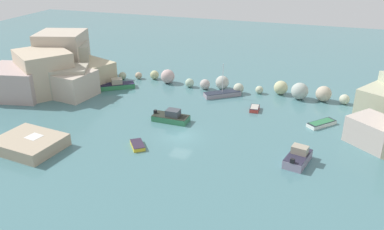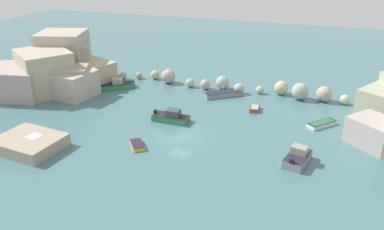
{
  "view_description": "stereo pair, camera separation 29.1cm",
  "coord_description": "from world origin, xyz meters",
  "px_view_note": "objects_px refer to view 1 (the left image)",
  "views": [
    {
      "loc": [
        15.88,
        -41.96,
        22.7
      ],
      "look_at": [
        0.0,
        4.6,
        1.0
      ],
      "focal_mm": 37.06,
      "sensor_mm": 36.0,
      "label": 1
    },
    {
      "loc": [
        16.16,
        -41.86,
        22.7
      ],
      "look_at": [
        0.0,
        4.6,
        1.0
      ],
      "focal_mm": 37.06,
      "sensor_mm": 36.0,
      "label": 2
    }
  ],
  "objects_px": {
    "moored_boat_7": "(255,108)",
    "moored_boat_2": "(115,85)",
    "moored_boat_1": "(171,117)",
    "moored_boat_0": "(37,143)",
    "stone_dock": "(29,143)",
    "moored_boat_4": "(298,157)",
    "moored_boat_3": "(138,145)",
    "moored_boat_5": "(222,94)",
    "moored_boat_6": "(322,123)"
  },
  "relations": [
    {
      "from": "moored_boat_0",
      "to": "moored_boat_7",
      "type": "distance_m",
      "value": 29.84
    },
    {
      "from": "moored_boat_0",
      "to": "moored_boat_4",
      "type": "distance_m",
      "value": 30.59
    },
    {
      "from": "moored_boat_0",
      "to": "moored_boat_2",
      "type": "xyz_separation_m",
      "value": [
        -1.18,
        21.24,
        0.03
      ]
    },
    {
      "from": "stone_dock",
      "to": "moored_boat_0",
      "type": "bearing_deg",
      "value": 61.1
    },
    {
      "from": "moored_boat_2",
      "to": "moored_boat_7",
      "type": "xyz_separation_m",
      "value": [
        23.83,
        -1.81,
        -0.26
      ]
    },
    {
      "from": "moored_boat_7",
      "to": "moored_boat_5",
      "type": "bearing_deg",
      "value": 51.58
    },
    {
      "from": "moored_boat_0",
      "to": "moored_boat_1",
      "type": "distance_m",
      "value": 17.35
    },
    {
      "from": "stone_dock",
      "to": "moored_boat_6",
      "type": "height_order",
      "value": "stone_dock"
    },
    {
      "from": "moored_boat_7",
      "to": "moored_boat_2",
      "type": "bearing_deg",
      "value": 81.51
    },
    {
      "from": "moored_boat_1",
      "to": "moored_boat_4",
      "type": "relative_size",
      "value": 1.1
    },
    {
      "from": "moored_boat_3",
      "to": "moored_boat_4",
      "type": "height_order",
      "value": "moored_boat_4"
    },
    {
      "from": "moored_boat_1",
      "to": "moored_boat_3",
      "type": "height_order",
      "value": "moored_boat_1"
    },
    {
      "from": "moored_boat_7",
      "to": "moored_boat_6",
      "type": "bearing_deg",
      "value": -107.28
    },
    {
      "from": "moored_boat_7",
      "to": "moored_boat_1",
      "type": "bearing_deg",
      "value": 122.14
    },
    {
      "from": "moored_boat_0",
      "to": "moored_boat_3",
      "type": "distance_m",
      "value": 12.04
    },
    {
      "from": "moored_boat_2",
      "to": "moored_boat_6",
      "type": "height_order",
      "value": "moored_boat_2"
    },
    {
      "from": "moored_boat_1",
      "to": "moored_boat_4",
      "type": "xyz_separation_m",
      "value": [
        17.43,
        -5.8,
        0.08
      ]
    },
    {
      "from": "moored_boat_1",
      "to": "moored_boat_7",
      "type": "bearing_deg",
      "value": 38.05
    },
    {
      "from": "moored_boat_3",
      "to": "moored_boat_5",
      "type": "height_order",
      "value": "moored_boat_5"
    },
    {
      "from": "moored_boat_1",
      "to": "moored_boat_5",
      "type": "bearing_deg",
      "value": 71.78
    },
    {
      "from": "moored_boat_2",
      "to": "moored_boat_6",
      "type": "distance_m",
      "value": 33.52
    },
    {
      "from": "moored_boat_3",
      "to": "moored_boat_5",
      "type": "relative_size",
      "value": 0.52
    },
    {
      "from": "stone_dock",
      "to": "moored_boat_2",
      "type": "distance_m",
      "value": 22.05
    },
    {
      "from": "moored_boat_4",
      "to": "moored_boat_0",
      "type": "bearing_deg",
      "value": 114.91
    },
    {
      "from": "moored_boat_1",
      "to": "moored_boat_3",
      "type": "distance_m",
      "value": 8.31
    },
    {
      "from": "moored_boat_3",
      "to": "moored_boat_7",
      "type": "height_order",
      "value": "moored_boat_7"
    },
    {
      "from": "moored_boat_3",
      "to": "moored_boat_7",
      "type": "distance_m",
      "value": 19.26
    },
    {
      "from": "stone_dock",
      "to": "moored_boat_5",
      "type": "bearing_deg",
      "value": 54.79
    },
    {
      "from": "stone_dock",
      "to": "moored_boat_0",
      "type": "relative_size",
      "value": 1.53
    },
    {
      "from": "moored_boat_1",
      "to": "moored_boat_2",
      "type": "height_order",
      "value": "moored_boat_1"
    },
    {
      "from": "moored_boat_2",
      "to": "moored_boat_6",
      "type": "relative_size",
      "value": 1.56
    },
    {
      "from": "moored_boat_1",
      "to": "stone_dock",
      "type": "bearing_deg",
      "value": -133.6
    },
    {
      "from": "moored_boat_1",
      "to": "moored_boat_6",
      "type": "distance_m",
      "value": 20.26
    },
    {
      "from": "moored_boat_6",
      "to": "stone_dock",
      "type": "bearing_deg",
      "value": -19.28
    },
    {
      "from": "moored_boat_2",
      "to": "moored_boat_7",
      "type": "relative_size",
      "value": 2.69
    },
    {
      "from": "stone_dock",
      "to": "moored_boat_0",
      "type": "xyz_separation_m",
      "value": [
        0.44,
        0.79,
        -0.2
      ]
    },
    {
      "from": "moored_boat_0",
      "to": "moored_boat_5",
      "type": "relative_size",
      "value": 0.84
    },
    {
      "from": "stone_dock",
      "to": "moored_boat_4",
      "type": "distance_m",
      "value": 31.19
    },
    {
      "from": "moored_boat_0",
      "to": "stone_dock",
      "type": "bearing_deg",
      "value": -18.55
    },
    {
      "from": "moored_boat_1",
      "to": "moored_boat_7",
      "type": "distance_m",
      "value": 12.56
    },
    {
      "from": "moored_boat_2",
      "to": "moored_boat_4",
      "type": "height_order",
      "value": "moored_boat_4"
    },
    {
      "from": "moored_boat_0",
      "to": "moored_boat_6",
      "type": "bearing_deg",
      "value": 128.58
    },
    {
      "from": "moored_boat_6",
      "to": "moored_boat_7",
      "type": "bearing_deg",
      "value": -61.4
    },
    {
      "from": "moored_boat_2",
      "to": "moored_boat_5",
      "type": "xyz_separation_m",
      "value": [
        17.88,
        2.24,
        -0.18
      ]
    },
    {
      "from": "moored_boat_5",
      "to": "moored_boat_6",
      "type": "distance_m",
      "value": 16.62
    },
    {
      "from": "moored_boat_6",
      "to": "moored_boat_3",
      "type": "bearing_deg",
      "value": -15.18
    },
    {
      "from": "moored_boat_4",
      "to": "moored_boat_6",
      "type": "xyz_separation_m",
      "value": [
        2.14,
        11.03,
        -0.39
      ]
    },
    {
      "from": "moored_boat_4",
      "to": "moored_boat_6",
      "type": "height_order",
      "value": "moored_boat_4"
    },
    {
      "from": "moored_boat_1",
      "to": "moored_boat_3",
      "type": "relative_size",
      "value": 1.68
    },
    {
      "from": "moored_boat_2",
      "to": "moored_boat_3",
      "type": "distance_m",
      "value": 21.56
    }
  ]
}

